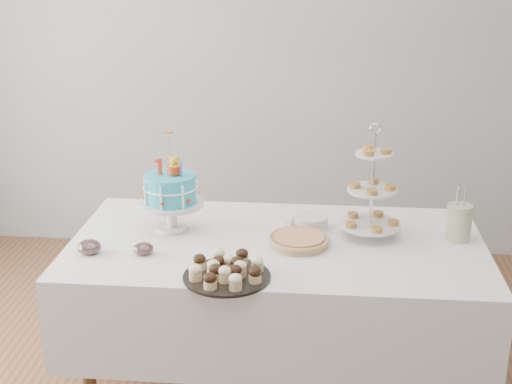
# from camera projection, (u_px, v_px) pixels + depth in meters

# --- Properties ---
(walls) EXTENTS (5.04, 4.04, 2.70)m
(walls) POSITION_uv_depth(u_px,v_px,m) (274.00, 137.00, 2.84)
(walls) COLOR #929496
(walls) RESTS_ON floor
(table) EXTENTS (1.92, 1.02, 0.77)m
(table) POSITION_uv_depth(u_px,v_px,m) (276.00, 285.00, 3.39)
(table) COLOR silver
(table) RESTS_ON floor
(birthday_cake) EXTENTS (0.31, 0.31, 0.48)m
(birthday_cake) POSITION_uv_depth(u_px,v_px,m) (171.00, 205.00, 3.40)
(birthday_cake) COLOR silver
(birthday_cake) RESTS_ON table
(cupcake_tray) EXTENTS (0.37, 0.37, 0.08)m
(cupcake_tray) POSITION_uv_depth(u_px,v_px,m) (227.00, 269.00, 2.94)
(cupcake_tray) COLOR black
(cupcake_tray) RESTS_ON table
(pie) EXTENTS (0.28, 0.28, 0.04)m
(pie) POSITION_uv_depth(u_px,v_px,m) (299.00, 240.00, 3.26)
(pie) COLOR tan
(pie) RESTS_ON table
(tiered_stand) EXTENTS (0.28, 0.28, 0.55)m
(tiered_stand) POSITION_uv_depth(u_px,v_px,m) (372.00, 190.00, 3.29)
(tiered_stand) COLOR silver
(tiered_stand) RESTS_ON table
(plate_stack) EXTENTS (0.16, 0.16, 0.06)m
(plate_stack) POSITION_uv_depth(u_px,v_px,m) (311.00, 222.00, 3.45)
(plate_stack) COLOR silver
(plate_stack) RESTS_ON table
(pastry_plate) EXTENTS (0.22, 0.22, 0.03)m
(pastry_plate) POSITION_uv_depth(u_px,v_px,m) (306.00, 225.00, 3.47)
(pastry_plate) COLOR silver
(pastry_plate) RESTS_ON table
(jam_bowl_a) EXTENTS (0.11, 0.11, 0.06)m
(jam_bowl_a) POSITION_uv_depth(u_px,v_px,m) (89.00, 247.00, 3.18)
(jam_bowl_a) COLOR silver
(jam_bowl_a) RESTS_ON table
(jam_bowl_b) EXTENTS (0.09, 0.09, 0.05)m
(jam_bowl_b) POSITION_uv_depth(u_px,v_px,m) (143.00, 249.00, 3.17)
(jam_bowl_b) COLOR silver
(jam_bowl_b) RESTS_ON table
(utensil_pitcher) EXTENTS (0.12, 0.12, 0.26)m
(utensil_pitcher) POSITION_uv_depth(u_px,v_px,m) (459.00, 221.00, 3.31)
(utensil_pitcher) COLOR beige
(utensil_pitcher) RESTS_ON table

